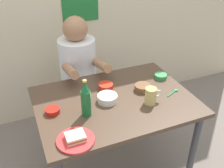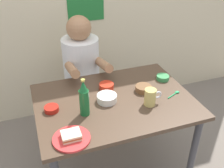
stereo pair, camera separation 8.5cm
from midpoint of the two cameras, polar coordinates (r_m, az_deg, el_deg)
The scene contains 13 objects.
dining_table at distance 1.90m, azimuth 1.79°, elevation -5.73°, with size 1.10×0.80×0.74m.
stool at distance 2.55m, azimuth -5.24°, elevation -3.32°, with size 0.34×0.34×0.45m.
person_seated at distance 2.32m, azimuth -5.66°, elevation 4.98°, with size 0.33×0.56×0.72m.
plate_orange at distance 1.54m, azimuth -7.23°, elevation -11.79°, with size 0.22×0.22×0.01m, color red.
sandwich at distance 1.53m, azimuth -7.30°, elevation -11.11°, with size 0.11×0.09×0.04m.
beer_mug at distance 1.79m, azimuth 9.74°, elevation -2.85°, with size 0.13×0.08×0.12m.
beer_bottle at distance 1.65m, azimuth -4.64°, elevation -3.29°, with size 0.06×0.06×0.26m.
condiment_bowl_brown at distance 1.95m, azimuth 8.12°, elevation -0.93°, with size 0.12×0.12×0.04m.
sambal_bowl_red at distance 1.77m, azimuth -11.72°, elevation -5.30°, with size 0.10×0.10×0.03m.
dip_bowl_green at distance 2.12m, azimuth 12.16°, elevation 1.41°, with size 0.10×0.10×0.03m.
rice_bowl_white at distance 1.82m, azimuth 0.22°, elevation -3.04°, with size 0.14×0.14×0.05m.
sauce_bowl_chili at distance 1.96m, azimuth 0.03°, elevation -0.41°, with size 0.11×0.11×0.04m.
spoon at distance 1.97m, azimuth 14.87°, elevation -2.01°, with size 0.12×0.06×0.01m.
Camera 2 is at (-0.52, -1.42, 1.80)m, focal length 41.89 mm.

